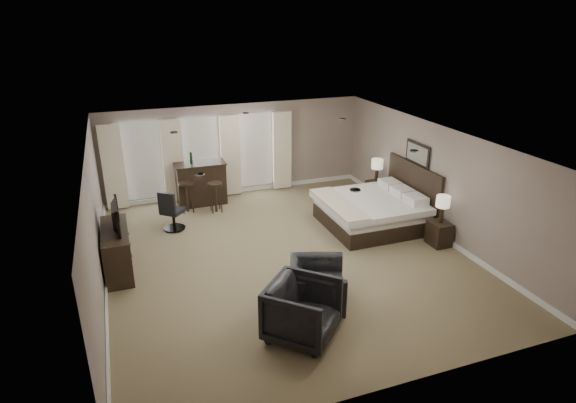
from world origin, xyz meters
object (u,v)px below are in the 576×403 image
object	(u,v)px
dresser	(117,250)
desk_chair	(173,210)
tv	(113,227)
bar_counter	(201,183)
armchair_far	(302,308)
bed	(374,198)
armchair_near	(317,278)
lamp_far	(377,171)
bar_stool_right	(216,197)
nightstand_near	(439,234)
lamp_near	(442,209)
bar_stool_left	(187,197)
nightstand_far	(375,192)

from	to	relation	value
dresser	desk_chair	distance (m)	2.14
dresser	tv	size ratio (longest dim) A/B	1.63
bar_counter	armchair_far	bearing A→B (deg)	-86.03
bed	armchair_near	size ratio (longest dim) A/B	2.06
bed	lamp_far	distance (m)	1.71
tv	bar_stool_right	world-z (taller)	tv
armchair_near	tv	bearing A→B (deg)	75.45
nightstand_near	lamp_near	world-z (taller)	lamp_near
nightstand_near	lamp_far	world-z (taller)	lamp_far
nightstand_near	bar_stool_left	world-z (taller)	bar_stool_left
bed	desk_chair	size ratio (longest dim) A/B	2.28
armchair_far	bar_stool_left	world-z (taller)	armchair_far
lamp_near	bar_stool_right	bearing A→B (deg)	139.87
tv	armchair_far	bearing A→B (deg)	-140.03
nightstand_far	armchair_far	bearing A→B (deg)	-130.15
dresser	bar_stool_right	bearing A→B (deg)	43.62
nightstand_far	lamp_near	xyz separation A→B (m)	(0.00, -2.90, 0.59)
tv	bar_counter	bearing A→B (deg)	-36.14
bar_counter	bar_stool_left	distance (m)	0.69
armchair_far	desk_chair	size ratio (longest dim) A/B	1.05
bar_stool_right	desk_chair	world-z (taller)	desk_chair
armchair_near	bar_stool_left	distance (m)	5.35
bar_counter	bar_stool_left	world-z (taller)	bar_counter
armchair_near	bar_stool_left	bearing A→B (deg)	37.98
nightstand_far	tv	world-z (taller)	tv
bed	lamp_far	xyz separation A→B (m)	(0.89, 1.45, 0.15)
bed	dresser	size ratio (longest dim) A/B	1.45
nightstand_near	dresser	xyz separation A→B (m)	(-6.92, 1.25, 0.19)
bar_stool_left	desk_chair	bearing A→B (deg)	-115.95
nightstand_far	bar_stool_right	bearing A→B (deg)	169.86
lamp_far	armchair_far	distance (m)	6.47
nightstand_near	armchair_near	world-z (taller)	armchair_near
bar_stool_left	lamp_near	bearing A→B (deg)	-37.78
nightstand_far	bar_stool_right	distance (m)	4.44
bed	armchair_far	world-z (taller)	bed
lamp_far	tv	xyz separation A→B (m)	(-6.92, -1.65, 0.11)
lamp_far	armchair_near	size ratio (longest dim) A/B	0.58
lamp_near	armchair_near	distance (m)	3.75
bar_stool_left	bar_stool_right	size ratio (longest dim) A/B	1.04
bed	lamp_near	bearing A→B (deg)	-58.46
tv	bar_stool_right	size ratio (longest dim) A/B	1.22
bed	nightstand_near	world-z (taller)	bed
dresser	bar_stool_left	size ratio (longest dim) A/B	1.92
bed	bar_stool_right	size ratio (longest dim) A/B	2.88
tv	bar_stool_left	bearing A→B (deg)	-34.32
bed	bar_stool_left	bearing A→B (deg)	149.30
nightstand_near	tv	bearing A→B (deg)	169.77
armchair_near	bar_counter	bearing A→B (deg)	32.06
nightstand_far	nightstand_near	bearing A→B (deg)	-90.00
lamp_far	armchair_near	world-z (taller)	lamp_far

